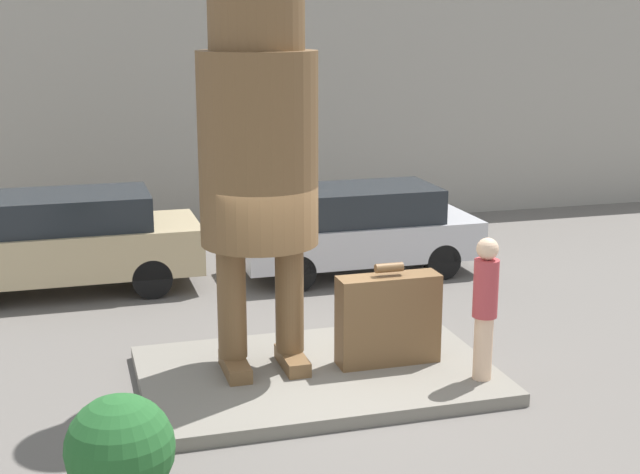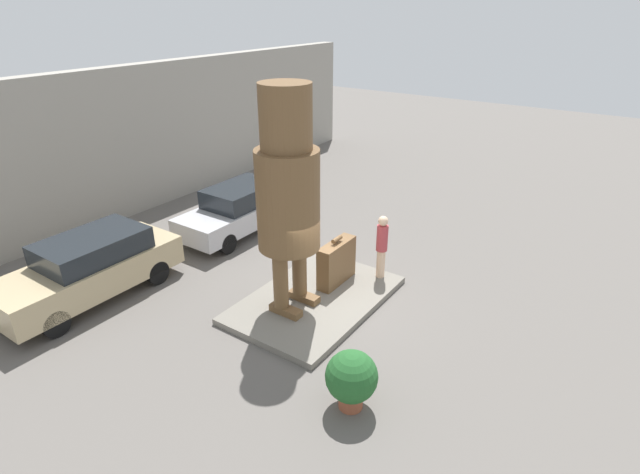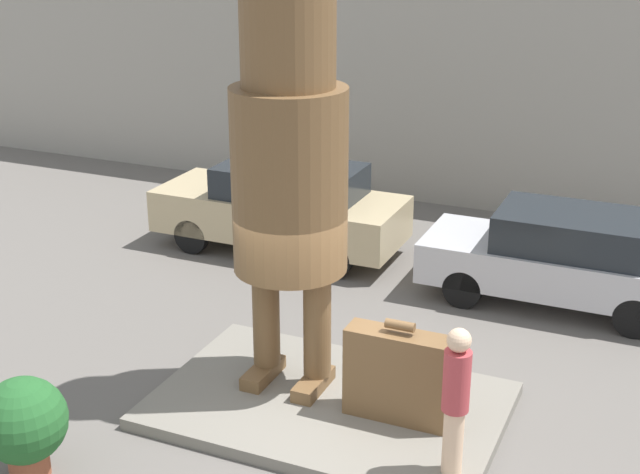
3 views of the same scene
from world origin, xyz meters
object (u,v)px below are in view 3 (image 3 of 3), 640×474
(tourist, at_px, (456,396))
(planter_pot, at_px, (24,423))
(giant_suitcase, at_px, (398,375))
(parked_car_silver, at_px, (561,256))
(parked_car_tan, at_px, (282,206))
(statue_figure, at_px, (289,154))

(tourist, bearing_deg, planter_pot, -158.20)
(giant_suitcase, distance_m, parked_car_silver, 4.72)
(tourist, bearing_deg, parked_car_tan, 130.47)
(tourist, relative_size, parked_car_tan, 0.38)
(statue_figure, xyz_separation_m, parked_car_tan, (-2.37, 4.60, -2.41))
(giant_suitcase, height_order, tourist, tourist)
(statue_figure, relative_size, parked_car_silver, 1.25)
(tourist, xyz_separation_m, planter_pot, (-4.45, -1.78, -0.45))
(tourist, distance_m, planter_pot, 4.82)
(statue_figure, bearing_deg, giant_suitcase, -10.85)
(statue_figure, distance_m, parked_car_tan, 5.71)
(giant_suitcase, relative_size, planter_pot, 1.08)
(parked_car_silver, distance_m, planter_pot, 8.58)
(giant_suitcase, relative_size, parked_car_silver, 0.31)
(giant_suitcase, xyz_separation_m, parked_car_silver, (1.18, 4.57, 0.08))
(tourist, xyz_separation_m, parked_car_tan, (-4.89, 5.73, -0.26))
(giant_suitcase, bearing_deg, statue_figure, 169.15)
(statue_figure, height_order, parked_car_silver, statue_figure)
(giant_suitcase, xyz_separation_m, tourist, (0.93, -0.83, 0.39))
(giant_suitcase, distance_m, tourist, 1.30)
(giant_suitcase, relative_size, tourist, 0.74)
(parked_car_silver, bearing_deg, giant_suitcase, 75.49)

